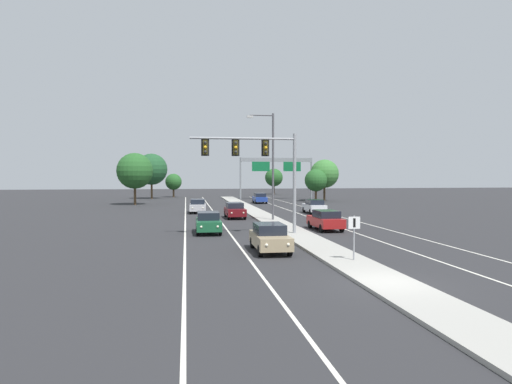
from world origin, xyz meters
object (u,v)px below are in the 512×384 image
at_px(car_oncoming_green, 208,222).
at_px(tree_far_left_b, 174,182).
at_px(median_sign_post, 354,231).
at_px(car_receding_red, 326,220).
at_px(car_receding_blue, 260,198).
at_px(car_oncoming_silver, 198,206).
at_px(highway_sign_gantry, 276,165).
at_px(tree_far_left_a, 152,169).
at_px(car_oncoming_tan, 270,237).
at_px(overhead_signal_mast, 259,159).
at_px(car_receding_white, 314,206).
at_px(car_oncoming_darkred, 235,210).
at_px(tree_far_left_c, 135,171).
at_px(tree_far_right_a, 324,174).
at_px(tree_far_right_b, 274,178).
at_px(tree_far_right_c, 316,180).
at_px(street_lamp_median, 271,160).

bearing_deg(car_oncoming_green, tree_far_left_b, 94.03).
bearing_deg(median_sign_post, car_receding_red, 78.65).
bearing_deg(car_receding_blue, car_oncoming_silver, -120.39).
distance_m(car_oncoming_green, tree_far_left_b, 58.08).
height_order(highway_sign_gantry, tree_far_left_a, tree_far_left_a).
bearing_deg(car_oncoming_tan, overhead_signal_mast, 86.27).
bearing_deg(car_receding_white, tree_far_left_a, 119.83).
height_order(car_oncoming_darkred, car_receding_blue, same).
relative_size(tree_far_left_b, tree_far_left_c, 0.61).
xyz_separation_m(car_oncoming_darkred, tree_far_right_a, (18.46, 29.71, 3.76)).
xyz_separation_m(car_receding_white, highway_sign_gantry, (1.72, 30.98, 5.34)).
bearing_deg(car_receding_white, tree_far_right_b, 84.21).
xyz_separation_m(median_sign_post, tree_far_right_a, (15.11, 54.25, 2.99)).
distance_m(car_oncoming_darkred, tree_far_right_b, 58.30).
bearing_deg(tree_far_right_c, overhead_signal_mast, -111.26).
bearing_deg(tree_far_left_c, tree_far_left_b, 77.94).
relative_size(street_lamp_median, highway_sign_gantry, 0.75).
height_order(median_sign_post, car_receding_red, median_sign_post).
bearing_deg(car_oncoming_green, car_receding_red, 2.71).
distance_m(street_lamp_median, tree_far_left_c, 30.62).
distance_m(car_oncoming_tan, highway_sign_gantry, 57.45).
bearing_deg(street_lamp_median, car_oncoming_silver, 121.84).
bearing_deg(car_receding_red, overhead_signal_mast, -156.32).
xyz_separation_m(car_oncoming_darkred, tree_far_left_b, (-7.29, 46.31, 2.20)).
height_order(street_lamp_median, tree_far_left_b, street_lamp_median).
distance_m(car_oncoming_tan, tree_far_right_b, 78.38).
height_order(car_receding_blue, tree_far_left_a, tree_far_left_a).
bearing_deg(car_receding_blue, tree_far_right_b, 75.39).
height_order(street_lamp_median, tree_far_left_a, street_lamp_median).
distance_m(car_oncoming_silver, tree_far_left_c, 18.59).
xyz_separation_m(tree_far_left_a, tree_far_right_b, (25.89, 15.83, -1.62)).
relative_size(median_sign_post, car_oncoming_silver, 0.49).
height_order(car_receding_blue, tree_far_right_b, tree_far_right_b).
relative_size(overhead_signal_mast, highway_sign_gantry, 0.57).
distance_m(tree_far_left_a, tree_far_right_b, 30.39).
bearing_deg(car_oncoming_tan, street_lamp_median, 79.41).
bearing_deg(tree_far_right_b, car_oncoming_green, -104.86).
bearing_deg(tree_far_right_b, car_receding_white, -95.79).
bearing_deg(car_oncoming_green, car_receding_blue, 74.92).
xyz_separation_m(car_oncoming_tan, tree_far_right_b, (14.95, 76.88, 2.98)).
relative_size(tree_far_right_c, tree_far_left_a, 0.64).
distance_m(street_lamp_median, car_oncoming_darkred, 6.75).
height_order(street_lamp_median, car_oncoming_tan, street_lamp_median).
height_order(car_oncoming_tan, tree_far_right_b, tree_far_right_b).
bearing_deg(car_oncoming_darkred, car_oncoming_green, -105.53).
bearing_deg(car_receding_white, car_oncoming_darkred, -154.76).
xyz_separation_m(tree_far_right_c, tree_far_left_b, (-23.64, 18.70, -0.46)).
xyz_separation_m(highway_sign_gantry, tree_far_left_a, (-22.36, 5.00, -0.74)).
height_order(car_oncoming_tan, tree_far_left_b, tree_far_left_b).
xyz_separation_m(car_oncoming_tan, car_receding_white, (9.69, 25.07, 0.00)).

